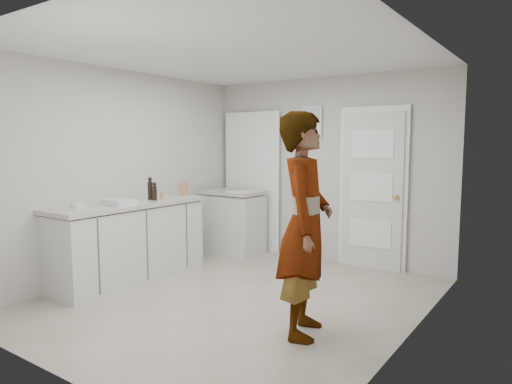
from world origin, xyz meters
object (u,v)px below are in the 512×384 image
Objects in this scene: cake_mix_box at (183,188)px; egg_bowl at (77,205)px; oil_cruet_a at (155,192)px; oil_cruet_b at (150,189)px; spice_jar at (162,195)px; baking_dish at (118,202)px; person at (305,225)px.

cake_mix_box is 1.41× the size of egg_bowl.
egg_bowl is (-0.22, -0.90, -0.08)m from oil_cruet_a.
oil_cruet_b is 2.17× the size of egg_bowl.
cake_mix_box is 0.65× the size of oil_cruet_b.
oil_cruet_a is (0.07, -0.19, 0.07)m from spice_jar.
spice_jar is 0.70m from baking_dish.
spice_jar is at bearing 82.67° from oil_cruet_b.
person is 2.36m from baking_dish.
oil_cruet_a reaches higher than baking_dish.
oil_cruet_b is (0.02, -0.59, 0.04)m from cake_mix_box.
oil_cruet_b reaches higher than egg_bowl.
spice_jar is 1.10m from egg_bowl.
cake_mix_box is at bearing 100.75° from oil_cruet_a.
cake_mix_box is at bearing 45.79° from person.
oil_cruet_a is (0.11, -0.60, 0.02)m from cake_mix_box.
person reaches higher than oil_cruet_a.
oil_cruet_b is 0.94m from egg_bowl.
spice_jar reaches higher than baking_dish.
spice_jar is at bearing 92.90° from baking_dish.
person is 2.47m from oil_cruet_b.
baking_dish is at bearing -106.07° from cake_mix_box.
person is 5.04× the size of baking_dish.
person is at bearing 9.52° from egg_bowl.
oil_cruet_a reaches higher than egg_bowl.
cake_mix_box is 1.51m from egg_bowl.
oil_cruet_a is at bearing 85.79° from baking_dish.
baking_dish is at bearing 65.08° from egg_bowl.
cake_mix_box is at bearing 85.96° from egg_bowl.
egg_bowl is at bearing -114.05° from cake_mix_box.
oil_cruet_b reaches higher than oil_cruet_a.
cake_mix_box is (-2.44, 1.08, 0.08)m from person.
oil_cruet_b is (-2.42, 0.49, 0.12)m from person.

